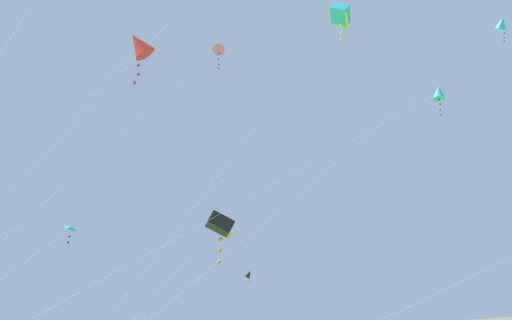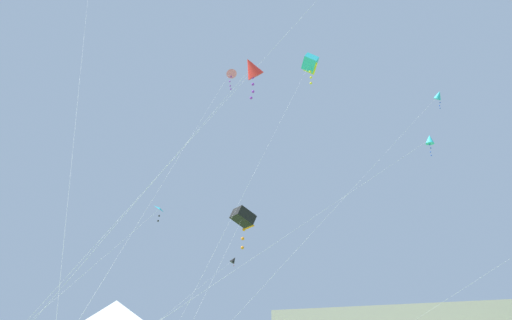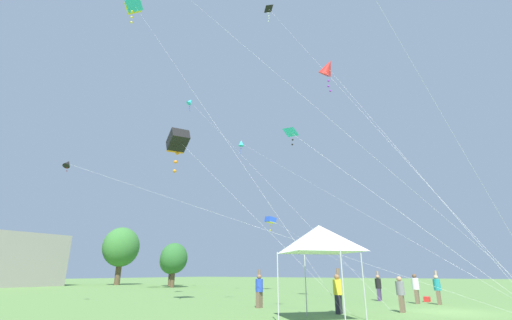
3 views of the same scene
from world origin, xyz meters
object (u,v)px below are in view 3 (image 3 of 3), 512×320
at_px(cooler_box, 427,299).
at_px(person_grey_shirt, 401,293).
at_px(kite_blue_box_10, 271,220).
at_px(person_blue_shirt, 259,289).
at_px(kite_black_box_6, 178,141).
at_px(kite_cyan_diamond_0, 190,102).
at_px(kite_black_delta_2, 269,11).
at_px(person_black_shirt, 378,286).
at_px(person_white_shirt, 416,287).
at_px(person_teal_shirt, 437,288).
at_px(kite_cyan_diamond_9, 242,143).
at_px(kite_red_diamond_1, 328,68).
at_px(festival_tent, 319,239).
at_px(person_yellow_shirt, 338,291).
at_px(kite_cyan_box_5, 134,4).
at_px(kite_cyan_delta_3, 293,134).
at_px(kite_black_diamond_7, 70,164).

xyz_separation_m(cooler_box, person_grey_shirt, (-7.85, 0.17, 0.75)).
distance_m(person_grey_shirt, kite_blue_box_10, 22.18).
xyz_separation_m(person_blue_shirt, kite_black_box_6, (-2.10, 5.15, 9.37)).
height_order(cooler_box, kite_black_box_6, kite_black_box_6).
distance_m(kite_cyan_diamond_0, kite_black_delta_2, 14.48).
distance_m(person_black_shirt, person_white_shirt, 2.74).
height_order(person_teal_shirt, kite_cyan_diamond_9, kite_cyan_diamond_9).
distance_m(person_blue_shirt, kite_red_diamond_1, 16.08).
height_order(festival_tent, person_teal_shirt, festival_tent).
xyz_separation_m(cooler_box, kite_cyan_diamond_9, (0.96, 16.13, 14.90)).
height_order(person_white_shirt, kite_black_delta_2, kite_black_delta_2).
bearing_deg(kite_red_diamond_1, person_yellow_shirt, -165.76).
height_order(festival_tent, person_black_shirt, festival_tent).
relative_size(person_teal_shirt, kite_black_box_6, 0.18).
height_order(person_grey_shirt, person_yellow_shirt, person_yellow_shirt).
relative_size(kite_cyan_box_5, kite_black_box_6, 2.55).
distance_m(kite_cyan_box_5, kite_black_box_6, 20.14).
relative_size(person_white_shirt, kite_cyan_delta_3, 0.18).
relative_size(person_teal_shirt, person_white_shirt, 1.11).
xyz_separation_m(kite_red_diamond_1, kite_cyan_box_5, (-4.04, 18.52, 11.76)).
bearing_deg(kite_black_delta_2, person_black_shirt, -90.69).
distance_m(cooler_box, person_teal_shirt, 2.40).
xyz_separation_m(kite_black_box_6, kite_black_diamond_7, (-4.10, 5.31, -1.87)).
relative_size(kite_black_delta_2, kite_cyan_delta_3, 3.05).
bearing_deg(kite_black_delta_2, person_grey_shirt, -121.64).
bearing_deg(person_black_shirt, kite_black_delta_2, -173.18).
xyz_separation_m(person_grey_shirt, kite_blue_box_10, (14.29, 15.64, 6.59)).
bearing_deg(festival_tent, kite_cyan_diamond_0, 57.24).
bearing_deg(person_teal_shirt, person_yellow_shirt, -75.61).
distance_m(person_blue_shirt, kite_cyan_box_5, 30.77).
distance_m(person_teal_shirt, kite_red_diamond_1, 16.40).
distance_m(person_black_shirt, person_teal_shirt, 3.94).
relative_size(festival_tent, kite_black_diamond_7, 0.16).
bearing_deg(person_teal_shirt, cooler_box, 152.81).
bearing_deg(kite_black_diamond_7, person_teal_shirt, -53.60).
bearing_deg(person_grey_shirt, kite_black_diamond_7, 61.95).
height_order(person_yellow_shirt, kite_cyan_diamond_0, kite_cyan_diamond_0).
xyz_separation_m(kite_black_delta_2, kite_cyan_box_5, (-9.11, 10.82, -0.94)).
distance_m(person_grey_shirt, kite_red_diamond_1, 15.79).
bearing_deg(person_black_shirt, festival_tent, -79.41).
bearing_deg(person_grey_shirt, kite_cyan_diamond_9, 8.57).
xyz_separation_m(festival_tent, cooler_box, (13.10, -2.22, -3.09)).
bearing_deg(person_teal_shirt, person_black_shirt, -156.52).
relative_size(kite_cyan_delta_3, kite_cyan_box_5, 0.34).
height_order(festival_tent, kite_black_diamond_7, kite_black_diamond_7).
bearing_deg(kite_cyan_delta_3, kite_blue_box_10, 32.97).
relative_size(festival_tent, kite_black_box_6, 0.34).
bearing_deg(kite_red_diamond_1, person_white_shirt, -40.04).
bearing_deg(kite_black_diamond_7, kite_cyan_diamond_9, -5.80).
height_order(person_blue_shirt, kite_cyan_delta_3, kite_cyan_delta_3).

